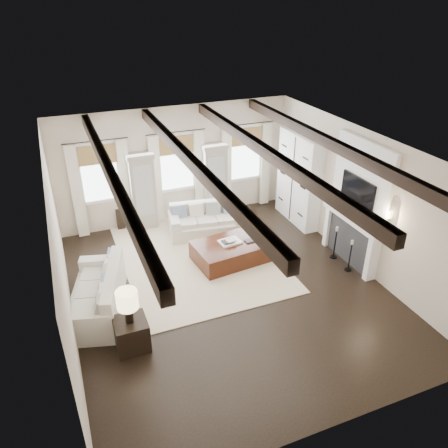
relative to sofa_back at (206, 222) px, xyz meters
name	(u,v)px	position (x,y,z in m)	size (l,w,h in m)	color
ground	(228,289)	(-0.41, -2.58, -0.33)	(7.50, 7.50, 0.00)	black
room_shell	(244,190)	(0.34, -1.69, 1.56)	(6.54, 7.54, 3.22)	beige
area_rug	(198,257)	(-0.59, -1.10, -0.32)	(3.58, 4.54, 0.02)	beige
sofa_back	(206,222)	(0.00, 0.00, 0.00)	(2.04, 1.16, 0.82)	silver
sofa_left	(100,295)	(-3.09, -2.25, 0.05)	(1.51, 2.32, 0.92)	silver
ottoman	(232,251)	(0.14, -1.50, -0.09)	(1.80, 1.13, 0.47)	black
tray	(230,242)	(0.09, -1.47, 0.16)	(0.50, 0.38, 0.04)	white
book_lower	(228,241)	(0.03, -1.49, 0.20)	(0.26, 0.20, 0.04)	#262628
book_upper	(231,240)	(0.09, -1.53, 0.24)	(0.22, 0.17, 0.03)	beige
book_loose	(250,241)	(0.56, -1.59, 0.16)	(0.24, 0.18, 0.03)	#262628
side_table_front	(132,334)	(-2.70, -3.53, -0.03)	(0.59, 0.59, 0.59)	black
lamp_front	(127,301)	(-2.70, -3.53, 0.71)	(0.39, 0.39, 0.66)	black
side_table_back	(123,217)	(-2.00, 1.20, -0.05)	(0.37, 0.37, 0.56)	black
lamp_back	(120,195)	(-2.00, 1.20, 0.63)	(0.34, 0.34, 0.58)	black
candlestick_near	(350,258)	(2.49, -2.94, 0.01)	(0.16, 0.16, 0.81)	black
candlestick_far	(335,245)	(2.49, -2.34, 0.02)	(0.17, 0.17, 0.85)	black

